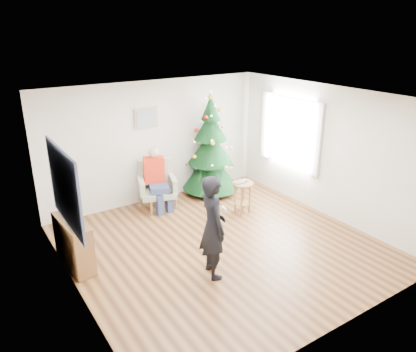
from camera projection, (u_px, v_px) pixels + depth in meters
floor at (222, 245)px, 7.15m from camera, size 5.00×5.00×0.00m
ceiling at (224, 98)px, 6.23m from camera, size 5.00×5.00×0.00m
wall_back at (155, 142)px, 8.64m from camera, size 5.00×0.00×5.00m
wall_front at (346, 240)px, 4.73m from camera, size 5.00×0.00×5.00m
wall_left at (70, 213)px, 5.41m from camera, size 0.00×5.00×5.00m
wall_right at (327, 152)px, 7.97m from camera, size 0.00×5.00×5.00m
window_panel at (290, 132)px, 8.66m from camera, size 0.04×1.30×1.40m
curtains at (289, 132)px, 8.65m from camera, size 0.05×1.75×1.50m
christmas_tree at (211, 149)px, 9.05m from camera, size 1.28×1.28×2.31m
stool at (242, 197)px, 8.29m from camera, size 0.44×0.44×0.65m
laptop at (243, 182)px, 8.17m from camera, size 0.39×0.28×0.03m
armchair at (157, 191)px, 8.52m from camera, size 0.90×0.87×1.00m
seated_person at (157, 178)px, 8.36m from camera, size 0.51×0.67×1.31m
standing_man at (213, 227)px, 6.05m from camera, size 0.51×0.67×1.64m
game_controller at (224, 208)px, 6.02m from camera, size 0.06×0.13×0.04m
console at (74, 243)px, 6.42m from camera, size 0.38×1.02×0.80m
garland at (71, 220)px, 6.27m from camera, size 0.14×0.90×0.14m
tapestry at (64, 188)px, 5.57m from camera, size 0.03×1.50×1.15m
framed_picture at (146, 118)px, 8.32m from camera, size 0.52×0.05×0.42m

